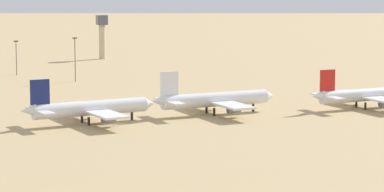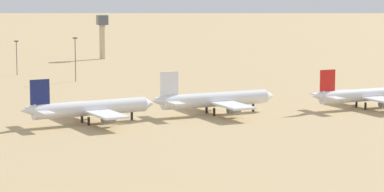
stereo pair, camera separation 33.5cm
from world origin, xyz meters
name	(u,v)px [view 1 (the left image)]	position (x,y,z in m)	size (l,w,h in m)	color
ground	(222,113)	(0.00, 0.00, 0.00)	(4000.00, 4000.00, 0.00)	tan
parked_jet_navy_1	(89,108)	(-43.96, -6.63, 4.54)	(41.80, 35.61, 13.84)	white
parked_jet_white_2	(214,100)	(-3.39, -1.83, 4.62)	(42.70, 36.12, 14.10)	white
parked_jet_red_3	(364,95)	(47.21, -5.60, 4.34)	(40.12, 33.94, 13.25)	white
control_tower	(102,33)	(6.81, 190.03, 13.51)	(5.20, 5.20, 22.39)	#C6B793
light_pole_west	(16,55)	(-45.57, 128.56, 8.66)	(1.80, 0.50, 14.93)	#59595E
light_pole_east	(75,56)	(-26.34, 97.84, 10.18)	(1.80, 0.50, 17.88)	#59595E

